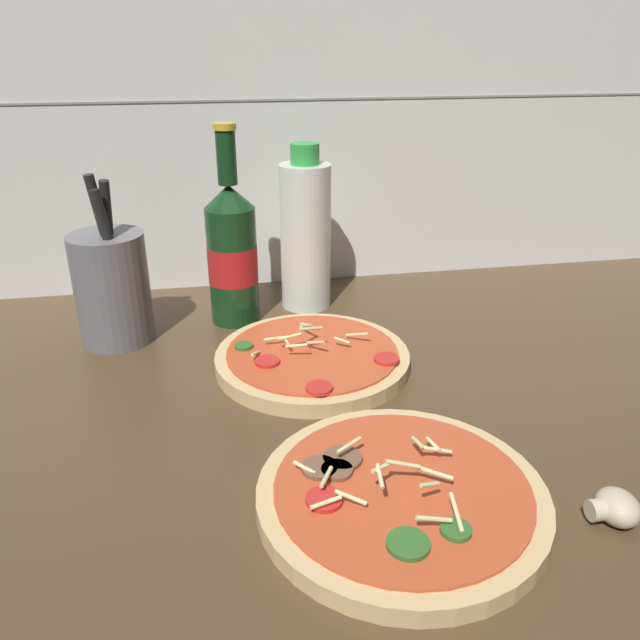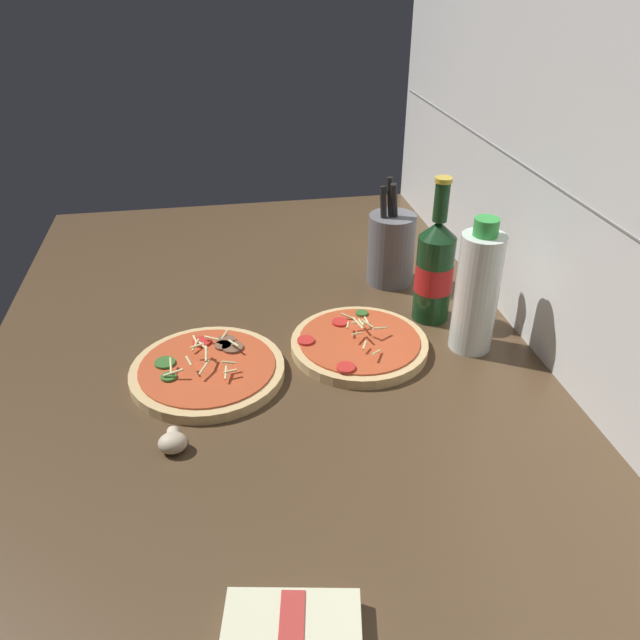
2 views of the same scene
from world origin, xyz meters
TOP-DOWN VIEW (x-y plane):
  - counter_slab at (0.00, 0.00)cm, footprint 160.00×90.00cm
  - tile_backsplash at (0.00, 45.50)cm, footprint 160.00×1.13cm
  - pizza_near at (-3.94, -8.76)cm, footprint 24.16×24.16cm
  - pizza_far at (-7.09, 16.36)cm, footprint 22.91×22.91cm
  - beer_bottle at (-15.21, 31.48)cm, footprint 6.63×6.63cm
  - oil_bottle at (-4.81, 34.97)cm, footprint 7.04×7.04cm
  - mushroom_left at (12.40, -13.65)cm, footprint 4.12×3.92cm
  - utensil_crock at (-30.41, 28.03)cm, footprint 9.20×9.20cm

SIDE VIEW (x-z plane):
  - counter_slab at x=0.00cm, z-range 0.00..2.50cm
  - pizza_near at x=-3.94cm, z-range 1.10..5.89cm
  - pizza_far at x=-7.09cm, z-range 0.78..6.25cm
  - mushroom_left at x=12.40cm, z-range 2.50..5.25cm
  - utensil_crock at x=-30.41cm, z-range -0.89..20.53cm
  - beer_bottle at x=-15.21cm, z-range -0.89..25.27cm
  - oil_bottle at x=-4.81cm, z-range 1.58..24.54cm
  - tile_backsplash at x=0.00cm, z-range 0.00..60.00cm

